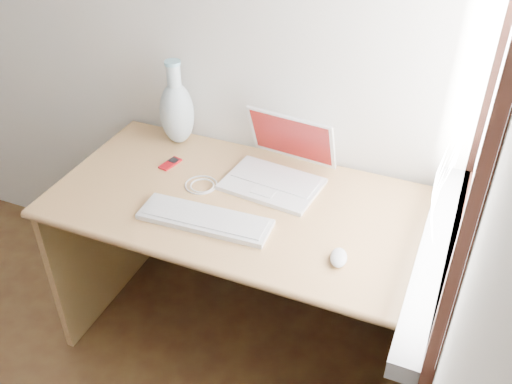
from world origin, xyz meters
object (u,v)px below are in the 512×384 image
at_px(laptop, 277,168).
at_px(external_keyboard, 205,219).
at_px(desk, 256,233).
at_px(vase, 177,111).

xyz_separation_m(laptop, external_keyboard, (-0.13, -0.33, -0.04)).
xyz_separation_m(desk, laptop, (0.05, 0.09, 0.27)).
relative_size(laptop, vase, 1.04).
xyz_separation_m(laptop, vase, (-0.47, 0.10, 0.09)).
distance_m(desk, laptop, 0.28).
height_order(external_keyboard, vase, vase).
bearing_deg(vase, desk, -24.23).
bearing_deg(desk, external_keyboard, -109.17).
distance_m(laptop, vase, 0.49).
relative_size(desk, laptop, 3.83).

